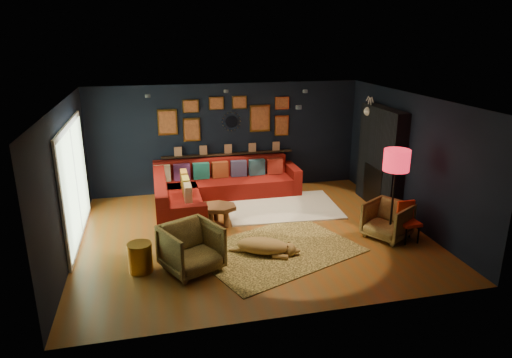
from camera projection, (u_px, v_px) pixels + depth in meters
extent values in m
plane|color=brown|center=(253.00, 234.00, 8.85)|extent=(6.50, 6.50, 0.00)
plane|color=black|center=(227.00, 138.00, 11.00)|extent=(6.50, 0.00, 6.50)
plane|color=black|center=(299.00, 229.00, 5.91)|extent=(6.50, 0.00, 6.50)
plane|color=black|center=(66.00, 182.00, 7.75)|extent=(0.00, 5.50, 5.50)
plane|color=black|center=(410.00, 159.00, 9.16)|extent=(0.00, 5.50, 5.50)
plane|color=white|center=(252.00, 99.00, 8.06)|extent=(6.50, 6.50, 0.00)
cube|color=maroon|center=(224.00, 188.00, 10.83)|extent=(3.20, 0.95, 0.42)
cube|color=maroon|center=(221.00, 167.00, 11.03)|extent=(3.20, 0.24, 0.46)
cube|color=maroon|center=(292.00, 178.00, 11.16)|extent=(0.22, 0.95, 0.64)
cube|color=maroon|center=(179.00, 208.00, 9.57)|extent=(0.95, 2.20, 0.42)
cube|color=maroon|center=(161.00, 191.00, 9.36)|extent=(0.24, 2.20, 0.46)
cube|color=maroon|center=(182.00, 222.00, 8.61)|extent=(0.95, 0.22, 0.64)
cube|color=beige|center=(162.00, 173.00, 10.54)|extent=(0.38, 0.14, 0.38)
cube|color=#522558|center=(182.00, 172.00, 10.64)|extent=(0.38, 0.14, 0.38)
cube|color=#175D59|center=(201.00, 171.00, 10.74)|extent=(0.38, 0.14, 0.38)
cube|color=maroon|center=(220.00, 170.00, 10.83)|extent=(0.38, 0.14, 0.38)
cube|color=#333051|center=(239.00, 168.00, 10.93)|extent=(0.38, 0.14, 0.38)
cube|color=#254757|center=(257.00, 167.00, 11.03)|extent=(0.38, 0.14, 0.38)
cube|color=maroon|center=(275.00, 166.00, 11.13)|extent=(0.38, 0.14, 0.38)
cube|color=#BA7E27|center=(184.00, 179.00, 10.13)|extent=(0.14, 0.38, 0.38)
cube|color=#B09D2C|center=(186.00, 186.00, 9.67)|extent=(0.14, 0.38, 0.38)
cube|color=tan|center=(188.00, 194.00, 9.20)|extent=(0.14, 0.38, 0.38)
cube|color=black|center=(228.00, 154.00, 11.05)|extent=(3.20, 0.12, 0.04)
cube|color=#C4892E|center=(167.00, 122.00, 10.53)|extent=(0.45, 0.03, 0.60)
cube|color=#B56031|center=(168.00, 122.00, 10.52)|extent=(0.38, 0.01, 0.51)
cube|color=#C4892E|center=(192.00, 130.00, 10.71)|extent=(0.40, 0.03, 0.55)
cube|color=#B56031|center=(192.00, 130.00, 10.70)|extent=(0.34, 0.01, 0.47)
cube|color=#C4892E|center=(191.00, 106.00, 10.55)|extent=(0.38, 0.03, 0.30)
cube|color=#B56031|center=(191.00, 106.00, 10.53)|extent=(0.32, 0.01, 0.25)
cube|color=#C4892E|center=(260.00, 118.00, 11.01)|extent=(0.50, 0.03, 0.65)
cube|color=#B56031|center=(260.00, 118.00, 10.99)|extent=(0.42, 0.01, 0.55)
cube|color=#C4892E|center=(282.00, 125.00, 11.19)|extent=(0.35, 0.03, 0.50)
cube|color=#B56031|center=(282.00, 126.00, 11.17)|extent=(0.30, 0.01, 0.42)
cube|color=#C4892E|center=(282.00, 103.00, 11.02)|extent=(0.35, 0.03, 0.30)
cube|color=#B56031|center=(282.00, 103.00, 11.01)|extent=(0.30, 0.01, 0.25)
cube|color=#C4892E|center=(216.00, 103.00, 10.66)|extent=(0.35, 0.03, 0.30)
cube|color=#B56031|center=(216.00, 103.00, 10.64)|extent=(0.30, 0.01, 0.25)
cube|color=#C4892E|center=(239.00, 102.00, 10.78)|extent=(0.35, 0.03, 0.30)
cube|color=#B56031|center=(240.00, 103.00, 10.76)|extent=(0.30, 0.01, 0.25)
cylinder|color=silver|center=(231.00, 122.00, 10.87)|extent=(0.28, 0.03, 0.28)
cone|color=#C4892E|center=(240.00, 121.00, 10.92)|extent=(0.03, 0.16, 0.03)
cone|color=#C4892E|center=(240.00, 118.00, 10.89)|extent=(0.04, 0.16, 0.04)
cone|color=#C4892E|center=(238.00, 115.00, 10.86)|extent=(0.04, 0.16, 0.04)
cone|color=#C4892E|center=(235.00, 113.00, 10.83)|extent=(0.04, 0.16, 0.04)
cone|color=#C4892E|center=(231.00, 112.00, 10.81)|extent=(0.03, 0.16, 0.03)
cone|color=#C4892E|center=(228.00, 113.00, 10.79)|extent=(0.04, 0.16, 0.04)
cone|color=#C4892E|center=(225.00, 115.00, 10.79)|extent=(0.04, 0.16, 0.04)
cone|color=#C4892E|center=(223.00, 118.00, 10.80)|extent=(0.04, 0.16, 0.04)
cone|color=#C4892E|center=(222.00, 122.00, 10.83)|extent=(0.03, 0.16, 0.03)
cone|color=#C4892E|center=(223.00, 125.00, 10.86)|extent=(0.04, 0.16, 0.04)
cone|color=#C4892E|center=(225.00, 128.00, 10.89)|extent=(0.04, 0.16, 0.04)
cone|color=#C4892E|center=(228.00, 130.00, 10.92)|extent=(0.04, 0.16, 0.04)
cone|color=#C4892E|center=(232.00, 131.00, 10.94)|extent=(0.03, 0.16, 0.03)
cone|color=#C4892E|center=(235.00, 130.00, 10.96)|extent=(0.04, 0.16, 0.04)
cone|color=#C4892E|center=(238.00, 128.00, 10.96)|extent=(0.04, 0.16, 0.04)
cone|color=#C4892E|center=(240.00, 125.00, 10.94)|extent=(0.04, 0.16, 0.04)
cube|color=black|center=(381.00, 158.00, 10.02)|extent=(0.30, 1.60, 2.20)
cube|color=black|center=(376.00, 186.00, 10.21)|extent=(0.20, 0.80, 0.90)
cone|color=white|center=(377.00, 111.00, 10.21)|extent=(0.35, 0.28, 0.28)
sphere|color=white|center=(368.00, 111.00, 10.17)|extent=(0.20, 0.20, 0.20)
cylinder|color=white|center=(371.00, 104.00, 10.06)|extent=(0.02, 0.10, 0.28)
cylinder|color=white|center=(368.00, 103.00, 10.17)|extent=(0.02, 0.10, 0.28)
cube|color=white|center=(75.00, 182.00, 8.37)|extent=(0.04, 2.80, 2.20)
cube|color=#B7D9A6|center=(76.00, 182.00, 8.38)|extent=(0.01, 2.60, 2.00)
cube|color=white|center=(76.00, 182.00, 8.38)|extent=(0.02, 0.06, 2.00)
cylinder|color=black|center=(148.00, 96.00, 8.79)|extent=(0.10, 0.10, 0.06)
cylinder|color=black|center=(226.00, 91.00, 9.51)|extent=(0.10, 0.10, 0.06)
cylinder|color=black|center=(305.00, 91.00, 9.48)|extent=(0.10, 0.10, 0.06)
cylinder|color=black|center=(299.00, 107.00, 7.46)|extent=(0.10, 0.10, 0.06)
cube|color=silver|center=(282.00, 207.00, 10.17)|extent=(2.55, 1.92, 0.03)
cube|color=#D8B457|center=(277.00, 250.00, 8.17)|extent=(3.26, 2.83, 0.02)
cylinder|color=brown|center=(211.00, 220.00, 9.01)|extent=(0.10, 0.10, 0.32)
cylinder|color=brown|center=(226.00, 219.00, 9.07)|extent=(0.10, 0.10, 0.32)
cylinder|color=brown|center=(216.00, 213.00, 9.37)|extent=(0.10, 0.10, 0.32)
cylinder|color=#A52A1B|center=(181.00, 211.00, 9.42)|extent=(0.52, 0.52, 0.34)
imported|color=gold|center=(191.00, 246.00, 7.38)|extent=(1.10, 1.08, 0.87)
imported|color=gold|center=(388.00, 219.00, 8.59)|extent=(0.98, 1.00, 0.76)
cylinder|color=#C4892E|center=(140.00, 258.00, 7.40)|extent=(0.39, 0.39, 0.49)
cylinder|color=black|center=(406.00, 236.00, 8.33)|extent=(0.03, 0.03, 0.37)
cylinder|color=black|center=(418.00, 234.00, 8.40)|extent=(0.03, 0.03, 0.37)
cylinder|color=black|center=(398.00, 230.00, 8.57)|extent=(0.03, 0.03, 0.37)
cylinder|color=black|center=(410.00, 228.00, 8.64)|extent=(0.03, 0.03, 0.37)
cube|color=red|center=(409.00, 223.00, 8.43)|extent=(0.37, 0.37, 0.06)
cube|color=red|center=(406.00, 210.00, 8.50)|extent=(0.36, 0.07, 0.35)
cylinder|color=black|center=(389.00, 237.00, 8.68)|extent=(0.29, 0.29, 0.04)
cylinder|color=black|center=(393.00, 201.00, 8.46)|extent=(0.04, 0.04, 1.40)
cylinder|color=red|center=(397.00, 160.00, 8.22)|extent=(0.48, 0.48, 0.39)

